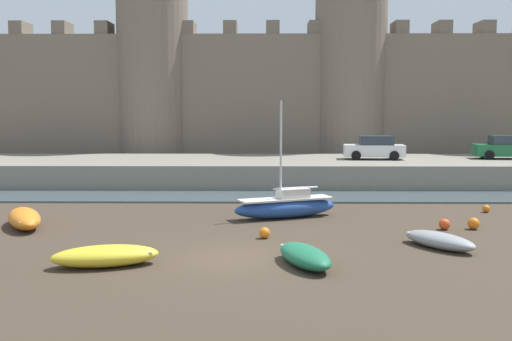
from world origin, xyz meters
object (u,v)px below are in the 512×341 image
object	(u,v)px
rowboat_foreground_left	(24,218)
rowboat_near_channel_left	(439,240)
car_quay_west	(375,148)
rowboat_midflat_centre	(105,255)
car_quay_centre_east	(506,148)
mooring_buoy_off_centre	(486,209)
mooring_buoy_near_shore	(474,224)
rowboat_foreground_centre	(305,255)
sailboat_foreground_right	(286,206)
mooring_buoy_mid_mud	(264,233)
mooring_buoy_near_channel	(444,224)

from	to	relation	value
rowboat_foreground_left	rowboat_near_channel_left	bearing A→B (deg)	-12.15
car_quay_west	rowboat_midflat_centre	bearing A→B (deg)	-119.67
rowboat_near_channel_left	car_quay_centre_east	distance (m)	22.85
mooring_buoy_off_centre	mooring_buoy_near_shore	xyz separation A→B (m)	(-2.06, -4.12, 0.06)
rowboat_foreground_left	mooring_buoy_near_shore	xyz separation A→B (m)	(18.99, -0.17, -0.17)
rowboat_foreground_centre	sailboat_foreground_right	xyz separation A→B (m)	(-0.27, 8.49, 0.22)
rowboat_midflat_centre	sailboat_foreground_right	world-z (taller)	sailboat_foreground_right
sailboat_foreground_right	rowboat_midflat_centre	bearing A→B (deg)	-125.46
mooring_buoy_mid_mud	car_quay_centre_east	bearing A→B (deg)	48.03
mooring_buoy_mid_mud	mooring_buoy_near_channel	size ratio (longest dim) A/B	0.94
car_quay_centre_east	mooring_buoy_mid_mud	bearing A→B (deg)	-131.97
rowboat_foreground_centre	mooring_buoy_mid_mud	distance (m)	4.27
car_quay_west	mooring_buoy_mid_mud	bearing A→B (deg)	-112.75
rowboat_near_channel_left	rowboat_foreground_centre	distance (m)	5.65
mooring_buoy_off_centre	rowboat_midflat_centre	bearing A→B (deg)	-147.51
sailboat_foreground_right	car_quay_centre_east	bearing A→B (deg)	42.09
rowboat_midflat_centre	car_quay_west	xyz separation A→B (m)	(12.74, 22.36, 1.98)
mooring_buoy_near_shore	car_quay_centre_east	bearing A→B (deg)	64.54
rowboat_near_channel_left	sailboat_foreground_right	distance (m)	8.02
sailboat_foreground_right	mooring_buoy_near_channel	distance (m)	7.05
rowboat_near_channel_left	mooring_buoy_near_shore	bearing A→B (deg)	54.47
sailboat_foreground_right	mooring_buoy_mid_mud	distance (m)	4.55
rowboat_foreground_centre	rowboat_near_channel_left	bearing A→B (deg)	26.36
mooring_buoy_off_centre	car_quay_west	distance (m)	12.79
rowboat_foreground_left	rowboat_foreground_centre	xyz separation A→B (m)	(11.50, -6.08, -0.07)
rowboat_foreground_left	mooring_buoy_mid_mud	size ratio (longest dim) A/B	9.06
rowboat_foreground_centre	car_quay_west	distance (m)	23.19
mooring_buoy_near_channel	car_quay_centre_east	distance (m)	19.39
car_quay_centre_east	car_quay_west	distance (m)	9.19
rowboat_foreground_left	mooring_buoy_mid_mud	world-z (taller)	rowboat_foreground_left
mooring_buoy_mid_mud	mooring_buoy_off_centre	size ratio (longest dim) A/B	1.19
sailboat_foreground_right	mooring_buoy_off_centre	bearing A→B (deg)	8.93
mooring_buoy_mid_mud	mooring_buoy_near_channel	xyz separation A→B (m)	(7.53, 1.75, 0.01)
rowboat_foreground_left	mooring_buoy_near_channel	distance (m)	17.76
mooring_buoy_mid_mud	car_quay_west	distance (m)	19.80
mooring_buoy_near_channel	car_quay_west	world-z (taller)	car_quay_west
rowboat_near_channel_left	car_quay_centre_east	xyz separation A→B (m)	(10.44, 20.22, 2.04)
rowboat_midflat_centre	car_quay_west	distance (m)	25.81
rowboat_foreground_centre	car_quay_west	world-z (taller)	car_quay_west
rowboat_foreground_centre	mooring_buoy_near_shore	bearing A→B (deg)	38.25
rowboat_foreground_left	car_quay_centre_east	size ratio (longest dim) A/B	0.93
rowboat_midflat_centre	rowboat_foreground_left	xyz separation A→B (m)	(-5.10, 6.21, 0.06)
rowboat_near_channel_left	mooring_buoy_near_channel	bearing A→B (deg)	70.34
rowboat_foreground_centre	mooring_buoy_mid_mud	bearing A→B (deg)	107.53
mooring_buoy_near_channel	car_quay_west	xyz separation A→B (m)	(0.08, 16.40, 2.11)
rowboat_foreground_left	car_quay_west	world-z (taller)	car_quay_west
rowboat_foreground_centre	sailboat_foreground_right	world-z (taller)	sailboat_foreground_right
rowboat_foreground_centre	mooring_buoy_near_channel	size ratio (longest dim) A/B	7.14
rowboat_midflat_centre	mooring_buoy_near_shore	distance (m)	15.15
mooring_buoy_off_centre	rowboat_near_channel_left	bearing A→B (deg)	-120.79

